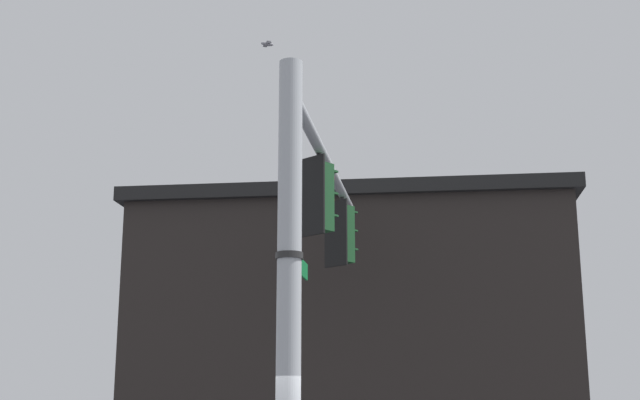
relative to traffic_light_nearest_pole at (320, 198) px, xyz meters
name	(u,v)px	position (x,y,z in m)	size (l,w,h in m)	color
signal_pole	(289,314)	(1.40, -2.01, -2.03)	(0.30, 0.30, 6.45)	#ADB2B7
mast_arm	(327,163)	(-0.50, 0.68, 0.78)	(0.17, 0.17, 6.58)	#ADB2B7
traffic_light_nearest_pole	(320,198)	(0.00, 0.00, 0.00)	(0.54, 0.49, 1.31)	black
traffic_light_mid_inner	(343,234)	(-1.64, 2.33, 0.00)	(0.54, 0.49, 1.31)	black
street_name_sign	(294,261)	(1.20, -1.73, -1.33)	(0.93, 1.24, 0.22)	#147238
bird_flying	(267,44)	(-1.36, 0.11, 2.96)	(0.31, 0.23, 0.11)	gray
storefront_building	(359,357)	(-5.09, 6.71, -1.89)	(12.57, 12.38, 6.71)	#282321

